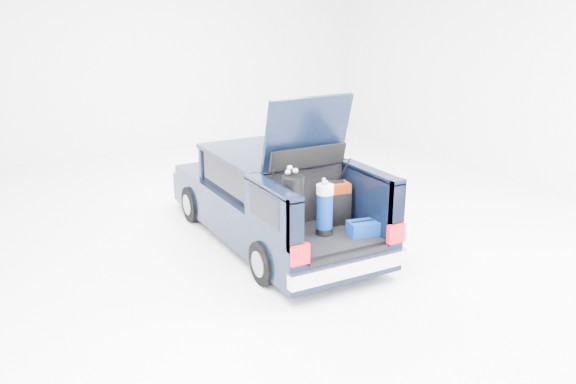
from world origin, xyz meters
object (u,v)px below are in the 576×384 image
blue_duffel (363,228)px  black_golf_bag (292,209)px  car (270,198)px  red_suitcase (335,204)px  blue_golf_bag (325,209)px

blue_duffel → black_golf_bag: bearing=176.9°
car → red_suitcase: car is taller
black_golf_bag → blue_duffel: black_golf_bag is taller
car → blue_duffel: size_ratio=10.39×
black_golf_bag → blue_golf_bag: black_golf_bag is taller
red_suitcase → black_golf_bag: bearing=-152.5°
red_suitcase → black_golf_bag: size_ratio=0.62×
car → blue_golf_bag: bearing=-88.2°
black_golf_bag → blue_golf_bag: (0.55, 0.06, -0.11)m
blue_golf_bag → car: bearing=69.4°
car → blue_duffel: (0.50, -1.85, 0.03)m
car → black_golf_bag: 1.75m
red_suitcase → blue_golf_bag: bearing=-135.1°
red_suitcase → black_golf_bag: black_golf_bag is taller
car → blue_golf_bag: 1.59m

